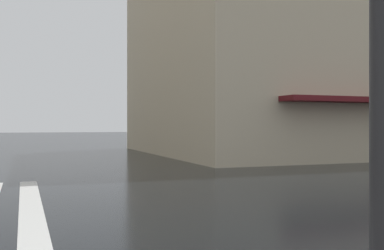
% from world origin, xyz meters
% --- Properties ---
extents(haussmann_block_corner, '(18.44, 20.47, 20.45)m').
position_xyz_m(haussmann_block_corner, '(21.11, -21.00, 10.01)').
color(haussmann_block_corner, beige).
rests_on(haussmann_block_corner, ground_plane).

